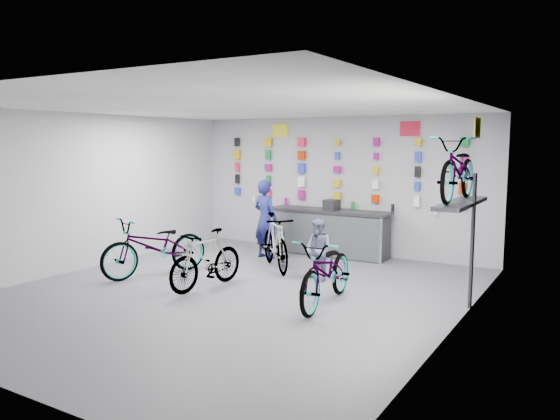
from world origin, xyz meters
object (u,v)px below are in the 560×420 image
Objects in this scene: bike_left at (155,246)px; bike_service at (275,242)px; bike_right at (327,271)px; counter at (329,233)px; bike_center at (206,259)px; clerk at (265,219)px; customer at (318,250)px.

bike_left is 2.25m from bike_service.
counter is at bearing 109.40° from bike_right.
bike_center is (1.35, -0.20, -0.05)m from bike_left.
bike_center is 0.99× the size of clerk.
customer reaches higher than bike_center.
bike_center is at bearing -99.14° from counter.
bike_center is 0.83× the size of bike_right.
bike_left is 1.89× the size of customer.
bike_service reaches higher than bike_center.
bike_center is at bearing 178.47° from bike_right.
bike_service is (-0.29, -1.75, 0.05)m from counter.
bike_left is 1.06× the size of bike_right.
counter is 1.51× the size of bike_service.
bike_center is 0.92× the size of bike_service.
bike_service is 1.07× the size of clerk.
bike_right is 2.46m from bike_service.
bike_left is at bearing 178.08° from bike_center.
bike_right is 1.48m from customer.
counter reaches higher than bike_center.
clerk is 1.51× the size of customer.
bike_left is at bearing 82.09° from clerk.
bike_right is 1.19× the size of clerk.
clerk is at bearing 88.93° from bike_left.
customer is at bearing 43.83° from bike_left.
clerk is at bearing 87.20° from bike_service.
bike_service is at bearing 145.41° from clerk.
bike_service is at bearing -173.06° from customer.
clerk is (-0.46, 2.56, 0.34)m from bike_center.
bike_center is at bearing 112.93° from clerk.
customer is (1.37, 1.43, 0.06)m from bike_center.
counter is 1.29× the size of bike_left.
customer reaches higher than bike_right.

